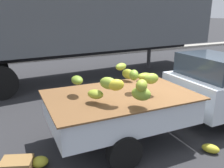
{
  "coord_description": "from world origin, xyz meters",
  "views": [
    {
      "loc": [
        -3.29,
        -3.79,
        2.65
      ],
      "look_at": [
        -1.16,
        0.33,
        1.25
      ],
      "focal_mm": 37.76,
      "sensor_mm": 36.0,
      "label": 1
    }
  ],
  "objects": [
    {
      "name": "ground",
      "position": [
        0.0,
        0.0,
        0.0
      ],
      "size": [
        220.0,
        220.0,
        0.0
      ],
      "primitive_type": "plane",
      "color": "#28282B"
    },
    {
      "name": "semi_trailer",
      "position": [
        0.31,
        5.52,
        2.54
      ],
      "size": [
        12.11,
        3.18,
        3.95
      ],
      "rotation": [
        0.0,
        0.0,
        0.05
      ],
      "color": "#4C5156",
      "rests_on": "ground"
    },
    {
      "name": "produce_crate",
      "position": [
        -3.15,
        0.08,
        0.12
      ],
      "size": [
        0.62,
        0.53,
        0.23
      ],
      "primitive_type": "cube",
      "rotation": [
        0.0,
        0.0,
        -0.4
      ],
      "color": "olive",
      "rests_on": "ground"
    },
    {
      "name": "fallen_banana_bunch_by_wheel",
      "position": [
        0.32,
        -1.05,
        0.08
      ],
      "size": [
        0.35,
        0.39,
        0.17
      ],
      "primitive_type": "ellipsoid",
      "rotation": [
        0.0,
        0.0,
        5.29
      ],
      "color": "gold",
      "rests_on": "ground"
    },
    {
      "name": "fallen_banana_bunch_near_tailgate",
      "position": [
        -2.77,
        0.05,
        0.09
      ],
      "size": [
        0.37,
        0.33,
        0.18
      ],
      "primitive_type": "ellipsoid",
      "rotation": [
        0.0,
        0.0,
        5.97
      ],
      "color": "gold",
      "rests_on": "ground"
    },
    {
      "name": "curb_strip",
      "position": [
        0.0,
        10.32,
        0.08
      ],
      "size": [
        80.0,
        0.8,
        0.16
      ],
      "primitive_type": "cube",
      "color": "gray",
      "rests_on": "ground"
    },
    {
      "name": "pickup_truck",
      "position": [
        1.0,
        0.02,
        0.89
      ],
      "size": [
        5.3,
        2.12,
        1.7
      ],
      "rotation": [
        0.0,
        0.0,
        -0.05
      ],
      "color": "silver",
      "rests_on": "ground"
    }
  ]
}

